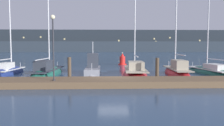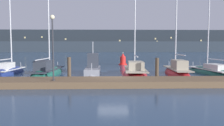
{
  "view_description": "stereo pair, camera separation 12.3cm",
  "coord_description": "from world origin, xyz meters",
  "px_view_note": "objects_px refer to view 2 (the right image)",
  "views": [
    {
      "loc": [
        -0.72,
        -17.57,
        2.77
      ],
      "look_at": [
        0.0,
        3.4,
        1.2
      ],
      "focal_mm": 35.0,
      "sensor_mm": 36.0,
      "label": 1
    },
    {
      "loc": [
        -0.6,
        -17.58,
        2.77
      ],
      "look_at": [
        0.0,
        3.4,
        1.2
      ],
      "focal_mm": 35.0,
      "sensor_mm": 36.0,
      "label": 2
    }
  ],
  "objects_px": {
    "sailboat_berth_2": "(47,73)",
    "sailboat_berth_5": "(177,74)",
    "sailboat_berth_4": "(135,74)",
    "sailboat_berth_6": "(211,72)",
    "channel_buoy": "(123,60)",
    "motorboat_berth_3": "(93,70)",
    "sailboat_berth_1": "(10,73)",
    "dock_lamppost": "(53,37)"
  },
  "relations": [
    {
      "from": "sailboat_berth_1",
      "to": "channel_buoy",
      "type": "relative_size",
      "value": 5.01
    },
    {
      "from": "sailboat_berth_4",
      "to": "sailboat_berth_5",
      "type": "bearing_deg",
      "value": 3.16
    },
    {
      "from": "sailboat_berth_2",
      "to": "motorboat_berth_3",
      "type": "relative_size",
      "value": 2.4
    },
    {
      "from": "sailboat_berth_4",
      "to": "sailboat_berth_5",
      "type": "relative_size",
      "value": 0.97
    },
    {
      "from": "sailboat_berth_4",
      "to": "sailboat_berth_5",
      "type": "height_order",
      "value": "sailboat_berth_5"
    },
    {
      "from": "sailboat_berth_2",
      "to": "sailboat_berth_4",
      "type": "xyz_separation_m",
      "value": [
        8.57,
        -1.22,
        0.0
      ]
    },
    {
      "from": "motorboat_berth_3",
      "to": "channel_buoy",
      "type": "distance_m",
      "value": 11.97
    },
    {
      "from": "motorboat_berth_3",
      "to": "sailboat_berth_2",
      "type": "bearing_deg",
      "value": -178.16
    },
    {
      "from": "motorboat_berth_3",
      "to": "channel_buoy",
      "type": "height_order",
      "value": "motorboat_berth_3"
    },
    {
      "from": "channel_buoy",
      "to": "sailboat_berth_2",
      "type": "bearing_deg",
      "value": -126.28
    },
    {
      "from": "sailboat_berth_4",
      "to": "channel_buoy",
      "type": "bearing_deg",
      "value": 90.72
    },
    {
      "from": "sailboat_berth_1",
      "to": "dock_lamppost",
      "type": "relative_size",
      "value": 2.14
    },
    {
      "from": "sailboat_berth_1",
      "to": "sailboat_berth_6",
      "type": "relative_size",
      "value": 0.88
    },
    {
      "from": "sailboat_berth_2",
      "to": "sailboat_berth_5",
      "type": "relative_size",
      "value": 1.16
    },
    {
      "from": "sailboat_berth_1",
      "to": "dock_lamppost",
      "type": "xyz_separation_m",
      "value": [
        6.21,
        -7.41,
        3.29
      ]
    },
    {
      "from": "sailboat_berth_5",
      "to": "sailboat_berth_1",
      "type": "bearing_deg",
      "value": 174.14
    },
    {
      "from": "sailboat_berth_4",
      "to": "channel_buoy",
      "type": "relative_size",
      "value": 5.43
    },
    {
      "from": "sailboat_berth_2",
      "to": "dock_lamppost",
      "type": "height_order",
      "value": "sailboat_berth_2"
    },
    {
      "from": "motorboat_berth_3",
      "to": "sailboat_berth_6",
      "type": "xyz_separation_m",
      "value": [
        12.23,
        0.41,
        -0.3
      ]
    },
    {
      "from": "sailboat_berth_6",
      "to": "dock_lamppost",
      "type": "relative_size",
      "value": 2.42
    },
    {
      "from": "sailboat_berth_1",
      "to": "dock_lamppost",
      "type": "height_order",
      "value": "sailboat_berth_1"
    },
    {
      "from": "channel_buoy",
      "to": "dock_lamppost",
      "type": "bearing_deg",
      "value": -108.9
    },
    {
      "from": "sailboat_berth_5",
      "to": "motorboat_berth_3",
      "type": "bearing_deg",
      "value": 172.01
    },
    {
      "from": "sailboat_berth_2",
      "to": "sailboat_berth_5",
      "type": "xyz_separation_m",
      "value": [
        12.65,
        -1.0,
        -0.0
      ]
    },
    {
      "from": "sailboat_berth_4",
      "to": "sailboat_berth_6",
      "type": "height_order",
      "value": "sailboat_berth_6"
    },
    {
      "from": "sailboat_berth_4",
      "to": "sailboat_berth_6",
      "type": "distance_m",
      "value": 8.36
    },
    {
      "from": "sailboat_berth_1",
      "to": "channel_buoy",
      "type": "distance_m",
      "value": 16.44
    },
    {
      "from": "sailboat_berth_1",
      "to": "sailboat_berth_4",
      "type": "bearing_deg",
      "value": -8.74
    },
    {
      "from": "dock_lamppost",
      "to": "sailboat_berth_5",
      "type": "bearing_deg",
      "value": 28.6
    },
    {
      "from": "channel_buoy",
      "to": "sailboat_berth_6",
      "type": "bearing_deg",
      "value": -52.62
    },
    {
      "from": "channel_buoy",
      "to": "motorboat_berth_3",
      "type": "bearing_deg",
      "value": -109.01
    },
    {
      "from": "sailboat_berth_1",
      "to": "sailboat_berth_2",
      "type": "height_order",
      "value": "sailboat_berth_2"
    },
    {
      "from": "sailboat_berth_6",
      "to": "sailboat_berth_2",
      "type": "bearing_deg",
      "value": -178.11
    },
    {
      "from": "motorboat_berth_3",
      "to": "dock_lamppost",
      "type": "height_order",
      "value": "dock_lamppost"
    },
    {
      "from": "sailboat_berth_2",
      "to": "sailboat_berth_5",
      "type": "bearing_deg",
      "value": -4.51
    },
    {
      "from": "sailboat_berth_4",
      "to": "sailboat_berth_6",
      "type": "bearing_deg",
      "value": 12.26
    },
    {
      "from": "sailboat_berth_4",
      "to": "sailboat_berth_5",
      "type": "distance_m",
      "value": 4.08
    },
    {
      "from": "sailboat_berth_5",
      "to": "sailboat_berth_6",
      "type": "distance_m",
      "value": 4.38
    },
    {
      "from": "sailboat_berth_2",
      "to": "motorboat_berth_3",
      "type": "height_order",
      "value": "sailboat_berth_2"
    },
    {
      "from": "sailboat_berth_2",
      "to": "channel_buoy",
      "type": "bearing_deg",
      "value": 53.72
    },
    {
      "from": "dock_lamppost",
      "to": "sailboat_berth_6",
      "type": "bearing_deg",
      "value": 26.49
    },
    {
      "from": "motorboat_berth_3",
      "to": "sailboat_berth_5",
      "type": "bearing_deg",
      "value": -7.99
    }
  ]
}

